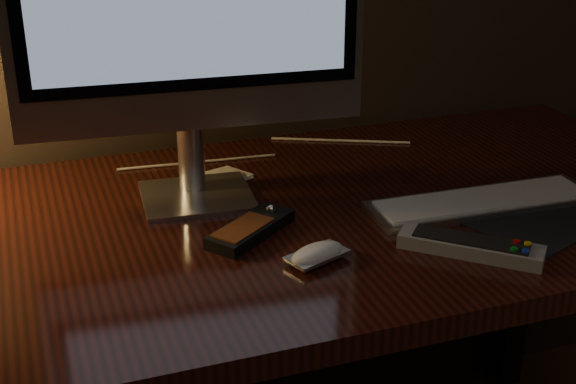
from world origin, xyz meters
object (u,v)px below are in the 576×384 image
object	(u,v)px
desk	(266,263)
keyboard	(482,201)
mouse	(317,256)
media_remote	(251,228)
tv_remote	(471,246)

from	to	relation	value
desk	keyboard	distance (m)	0.40
keyboard	mouse	distance (m)	0.35
mouse	media_remote	xyz separation A→B (m)	(-0.07, 0.12, 0.00)
keyboard	tv_remote	bearing A→B (deg)	-125.95
media_remote	tv_remote	size ratio (longest dim) A/B	0.85
mouse	tv_remote	world-z (taller)	tv_remote
desk	media_remote	world-z (taller)	media_remote
keyboard	media_remote	world-z (taller)	media_remote
desk	keyboard	size ratio (longest dim) A/B	3.95
desk	tv_remote	distance (m)	0.40
mouse	keyboard	bearing A→B (deg)	-5.21
media_remote	mouse	bearing A→B (deg)	-96.93
tv_remote	media_remote	bearing A→B (deg)	-167.97
media_remote	keyboard	bearing A→B (deg)	-40.57
keyboard	mouse	xyz separation A→B (m)	(-0.34, -0.09, 0.00)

